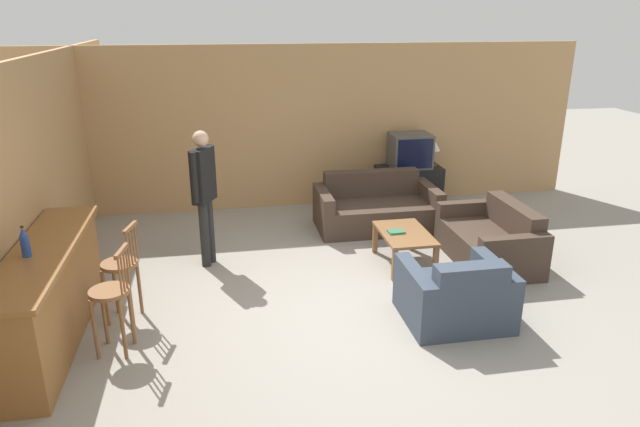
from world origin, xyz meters
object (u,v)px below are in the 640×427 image
(armchair_near, at_px, (456,296))
(tv_unit, at_px, (408,186))
(bar_chair_mid, at_px, (122,271))
(tv, at_px, (410,151))
(coffee_table, at_px, (404,237))
(loveseat_right, at_px, (491,241))
(person_by_window, at_px, (204,190))
(bottle, at_px, (25,243))
(book_on_table, at_px, (396,232))
(couch_far, at_px, (376,209))
(table_lamp, at_px, (433,145))
(bar_chair_near, at_px, (112,299))

(armchair_near, height_order, tv_unit, armchair_near)
(bar_chair_mid, relative_size, tv, 1.63)
(coffee_table, bearing_deg, bar_chair_mid, -166.13)
(loveseat_right, relative_size, person_by_window, 0.86)
(bottle, height_order, book_on_table, bottle)
(person_by_window, bearing_deg, bottle, -131.98)
(armchair_near, bearing_deg, tv_unit, 78.82)
(couch_far, height_order, book_on_table, couch_far)
(tv, xyz_separation_m, person_by_window, (-3.27, -1.81, 0.06))
(couch_far, xyz_separation_m, tv_unit, (0.80, 0.89, 0.05))
(tv_unit, height_order, bottle, bottle)
(book_on_table, height_order, person_by_window, person_by_window)
(loveseat_right, xyz_separation_m, table_lamp, (0.06, 2.36, 0.73))
(tv, relative_size, person_by_window, 0.38)
(bar_chair_mid, xyz_separation_m, bottle, (-0.71, -0.45, 0.55))
(armchair_near, height_order, coffee_table, armchair_near)
(coffee_table, bearing_deg, couch_far, 89.37)
(couch_far, distance_m, tv_unit, 1.20)
(bar_chair_near, bearing_deg, couch_far, 40.37)
(loveseat_right, xyz_separation_m, coffee_table, (-1.14, 0.09, 0.09))
(coffee_table, bearing_deg, bar_chair_near, -156.61)
(bottle, distance_m, table_lamp, 6.30)
(armchair_near, distance_m, coffee_table, 1.46)
(tv, height_order, person_by_window, person_by_window)
(bar_chair_mid, bearing_deg, person_by_window, 56.42)
(tv_unit, bearing_deg, coffee_table, -109.74)
(coffee_table, relative_size, table_lamp, 2.01)
(bar_chair_near, height_order, bottle, bottle)
(armchair_near, distance_m, person_by_window, 3.25)
(bottle, bearing_deg, bar_chair_mid, 32.61)
(bar_chair_near, xyz_separation_m, bottle, (-0.71, 0.16, 0.55))
(armchair_near, relative_size, coffee_table, 1.10)
(bottle, relative_size, table_lamp, 0.62)
(bar_chair_near, xyz_separation_m, book_on_table, (3.18, 1.43, -0.10))
(bar_chair_mid, distance_m, person_by_window, 1.59)
(bottle, xyz_separation_m, book_on_table, (3.89, 1.27, -0.65))
(armchair_near, height_order, bottle, bottle)
(couch_far, xyz_separation_m, loveseat_right, (1.13, -1.48, -0.00))
(armchair_near, relative_size, bottle, 3.58)
(bar_chair_mid, relative_size, coffee_table, 1.11)
(bottle, bearing_deg, table_lamp, 34.22)
(loveseat_right, height_order, tv_unit, loveseat_right)
(bar_chair_near, relative_size, person_by_window, 0.61)
(book_on_table, relative_size, table_lamp, 0.45)
(coffee_table, bearing_deg, loveseat_right, -4.43)
(bar_chair_near, xyz_separation_m, armchair_near, (3.37, -0.03, -0.27))
(tv_unit, height_order, person_by_window, person_by_window)
(couch_far, relative_size, loveseat_right, 1.20)
(loveseat_right, bearing_deg, table_lamp, 88.53)
(armchair_near, distance_m, bottle, 4.17)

